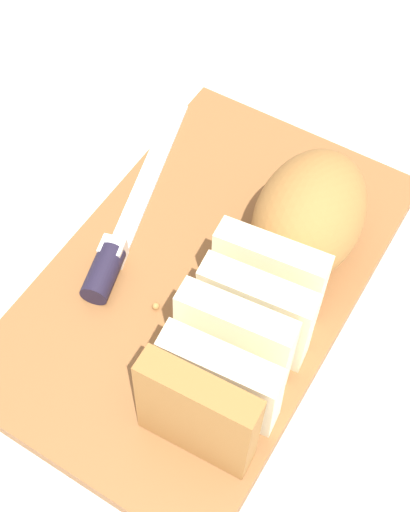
# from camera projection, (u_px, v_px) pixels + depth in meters

# --- Properties ---
(ground_plane) EXTENTS (3.00, 3.00, 0.00)m
(ground_plane) POSITION_uv_depth(u_px,v_px,m) (205.00, 286.00, 0.64)
(ground_plane) COLOR beige
(cutting_board) EXTENTS (0.41, 0.26, 0.02)m
(cutting_board) POSITION_uv_depth(u_px,v_px,m) (205.00, 280.00, 0.64)
(cutting_board) COLOR brown
(cutting_board) RESTS_ON ground_plane
(bread_loaf) EXTENTS (0.29, 0.11, 0.10)m
(bread_loaf) POSITION_uv_depth(u_px,v_px,m) (278.00, 270.00, 0.57)
(bread_loaf) COLOR #996633
(bread_loaf) RESTS_ON cutting_board
(bread_knife) EXTENTS (0.25, 0.09, 0.03)m
(bread_knife) POSITION_uv_depth(u_px,v_px,m) (116.00, 246.00, 0.63)
(bread_knife) COLOR silver
(bread_knife) RESTS_ON cutting_board
(crumb_near_knife) EXTENTS (0.01, 0.01, 0.01)m
(crumb_near_knife) POSITION_uv_depth(u_px,v_px,m) (220.00, 255.00, 0.63)
(crumb_near_knife) COLOR #A8753D
(crumb_near_knife) RESTS_ON cutting_board
(crumb_near_loaf) EXTENTS (0.01, 0.01, 0.01)m
(crumb_near_loaf) POSITION_uv_depth(u_px,v_px,m) (156.00, 306.00, 0.60)
(crumb_near_loaf) COLOR #A8753D
(crumb_near_loaf) RESTS_ON cutting_board
(crumb_stray_left) EXTENTS (0.00, 0.00, 0.00)m
(crumb_stray_left) POSITION_uv_depth(u_px,v_px,m) (257.00, 298.00, 0.61)
(crumb_stray_left) COLOR #A8753D
(crumb_stray_left) RESTS_ON cutting_board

